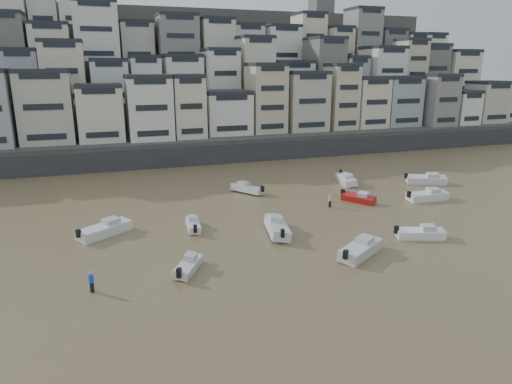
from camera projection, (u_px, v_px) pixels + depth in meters
name	position (u px, v px, depth m)	size (l,w,h in m)	color
harbor_wall	(231.00, 152.00, 83.63)	(140.00, 3.00, 3.50)	#38383A
hillside	(206.00, 82.00, 118.39)	(141.04, 66.00, 50.00)	#4C4C47
boat_a	(361.00, 247.00, 42.23)	(6.23, 2.04, 1.70)	silver
boat_b	(421.00, 232.00, 46.51)	(5.26, 1.72, 1.43)	white
boat_c	(277.00, 226.00, 47.75)	(6.42, 2.10, 1.75)	silver
boat_d	(428.00, 194.00, 59.67)	(6.06, 1.98, 1.65)	white
boat_e	(358.00, 197.00, 58.90)	(4.85, 1.59, 1.32)	maroon
boat_f	(193.00, 224.00, 49.23)	(4.45, 1.46, 1.21)	silver
boat_g	(426.00, 178.00, 68.06)	(6.28, 2.06, 1.71)	silver
boat_h	(247.00, 188.00, 63.28)	(5.48, 1.79, 1.50)	silver
boat_i	(346.00, 178.00, 68.18)	(6.00, 1.96, 1.64)	silver
boat_j	(188.00, 264.00, 39.06)	(4.54, 1.49, 1.24)	silver
boat_k	(104.00, 227.00, 47.33)	(6.31, 2.06, 1.72)	silver
person_blue	(91.00, 282.00, 35.37)	(0.44, 0.44, 1.74)	blue
person_pink	(330.00, 200.00, 56.76)	(0.44, 0.44, 1.74)	pink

